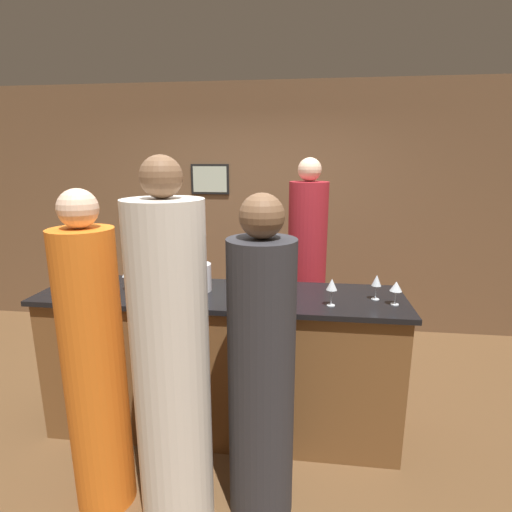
% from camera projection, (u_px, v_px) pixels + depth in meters
% --- Properties ---
extents(ground_plane, '(14.00, 14.00, 0.00)m').
position_uv_depth(ground_plane, '(223.00, 425.00, 3.04)').
color(ground_plane, brown).
extents(back_wall, '(8.00, 0.08, 2.80)m').
position_uv_depth(back_wall, '(256.00, 210.00, 4.63)').
color(back_wall, brown).
rests_on(back_wall, ground_plane).
extents(bar_counter, '(2.54, 0.66, 1.06)m').
position_uv_depth(bar_counter, '(222.00, 362.00, 2.91)').
color(bar_counter, brown).
rests_on(bar_counter, ground_plane).
extents(bartender, '(0.34, 0.34, 1.99)m').
position_uv_depth(bartender, '(306.00, 279.00, 3.55)').
color(bartender, maroon).
rests_on(bartender, ground_plane).
extents(guest_0, '(0.36, 0.36, 1.82)m').
position_uv_depth(guest_0, '(261.00, 375.00, 2.14)').
color(guest_0, '#2D2D33').
rests_on(guest_0, ground_plane).
extents(guest_1, '(0.39, 0.39, 1.99)m').
position_uv_depth(guest_1, '(172.00, 368.00, 2.05)').
color(guest_1, silver).
rests_on(guest_1, ground_plane).
extents(guest_2, '(0.33, 0.33, 1.83)m').
position_uv_depth(guest_2, '(95.00, 368.00, 2.19)').
color(guest_2, orange).
rests_on(guest_2, ground_plane).
extents(wine_bottle_0, '(0.08, 0.08, 0.27)m').
position_uv_depth(wine_bottle_0, '(133.00, 266.00, 3.11)').
color(wine_bottle_0, '#19381E').
rests_on(wine_bottle_0, bar_counter).
extents(wine_bottle_1, '(0.08, 0.08, 0.30)m').
position_uv_depth(wine_bottle_1, '(150.00, 268.00, 3.02)').
color(wine_bottle_1, black).
rests_on(wine_bottle_1, bar_counter).
extents(ice_bucket, '(0.21, 0.21, 0.19)m').
position_uv_depth(ice_bucket, '(197.00, 277.00, 2.83)').
color(ice_bucket, silver).
rests_on(ice_bucket, bar_counter).
extents(wine_glass_0, '(0.08, 0.08, 0.16)m').
position_uv_depth(wine_glass_0, '(93.00, 271.00, 2.89)').
color(wine_glass_0, silver).
rests_on(wine_glass_0, bar_counter).
extents(wine_glass_1, '(0.06, 0.06, 0.17)m').
position_uv_depth(wine_glass_1, '(377.00, 281.00, 2.63)').
color(wine_glass_1, silver).
rests_on(wine_glass_1, bar_counter).
extents(wine_glass_2, '(0.07, 0.07, 0.18)m').
position_uv_depth(wine_glass_2, '(332.00, 285.00, 2.52)').
color(wine_glass_2, silver).
rests_on(wine_glass_2, bar_counter).
extents(wine_glass_3, '(0.08, 0.08, 0.16)m').
position_uv_depth(wine_glass_3, '(128.00, 273.00, 2.83)').
color(wine_glass_3, silver).
rests_on(wine_glass_3, bar_counter).
extents(wine_glass_4, '(0.07, 0.07, 0.16)m').
position_uv_depth(wine_glass_4, '(255.00, 279.00, 2.71)').
color(wine_glass_4, silver).
rests_on(wine_glass_4, bar_counter).
extents(wine_glass_5, '(0.08, 0.08, 0.16)m').
position_uv_depth(wine_glass_5, '(396.00, 287.00, 2.54)').
color(wine_glass_5, silver).
rests_on(wine_glass_5, bar_counter).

